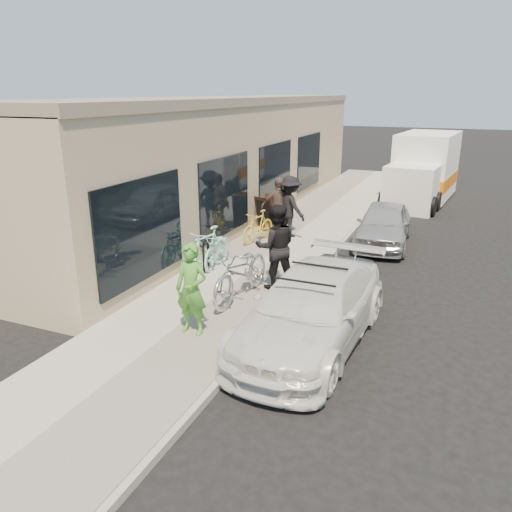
% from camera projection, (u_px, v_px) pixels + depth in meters
% --- Properties ---
extents(ground, '(120.00, 120.00, 0.00)m').
position_uv_depth(ground, '(296.00, 327.00, 9.80)').
color(ground, black).
rests_on(ground, ground).
extents(sidewalk, '(3.00, 34.00, 0.15)m').
position_uv_depth(sidewalk, '(260.00, 264.00, 13.13)').
color(sidewalk, '#A4A093').
rests_on(sidewalk, ground).
extents(curb, '(0.12, 34.00, 0.13)m').
position_uv_depth(curb, '(317.00, 272.00, 12.57)').
color(curb, '#9A938D').
rests_on(curb, ground).
extents(storefront, '(3.60, 20.00, 4.22)m').
position_uv_depth(storefront, '(230.00, 158.00, 18.05)').
color(storefront, tan).
rests_on(storefront, ground).
extents(bike_rack, '(0.18, 0.53, 0.77)m').
position_uv_depth(bike_rack, '(206.00, 252.00, 12.38)').
color(bike_rack, black).
rests_on(bike_rack, sidewalk).
extents(sandwich_board, '(0.80, 0.81, 1.08)m').
position_uv_depth(sandwich_board, '(268.00, 212.00, 16.05)').
color(sandwich_board, black).
rests_on(sandwich_board, sidewalk).
extents(sedan_white, '(2.15, 4.74, 1.39)m').
position_uv_depth(sedan_white, '(312.00, 309.00, 9.00)').
color(sedan_white, silver).
rests_on(sedan_white, ground).
extents(sedan_silver, '(1.71, 3.78, 1.26)m').
position_uv_depth(sedan_silver, '(384.00, 224.00, 14.88)').
color(sedan_silver, '#A9A9AE').
rests_on(sedan_silver, ground).
extents(moving_truck, '(2.63, 5.79, 2.76)m').
position_uv_depth(moving_truck, '(423.00, 172.00, 20.77)').
color(moving_truck, white).
rests_on(moving_truck, ground).
extents(tandem_bike, '(0.93, 2.33, 1.20)m').
position_uv_depth(tandem_bike, '(242.00, 272.00, 10.61)').
color(tandem_bike, silver).
rests_on(tandem_bike, sidewalk).
extents(woman_rider, '(0.63, 0.42, 1.71)m').
position_uv_depth(woman_rider, '(191.00, 289.00, 9.01)').
color(woman_rider, '#4A9431').
rests_on(woman_rider, sidewalk).
extents(man_standing, '(1.18, 1.10, 1.94)m').
position_uv_depth(man_standing, '(276.00, 247.00, 11.08)').
color(man_standing, black).
rests_on(man_standing, sidewalk).
extents(cruiser_bike_a, '(0.80, 1.83, 1.07)m').
position_uv_depth(cruiser_bike_a, '(208.00, 249.00, 12.36)').
color(cruiser_bike_a, '#9CE9E0').
rests_on(cruiser_bike_a, sidewalk).
extents(cruiser_bike_b, '(0.79, 1.75, 0.89)m').
position_uv_depth(cruiser_bike_b, '(218.00, 248.00, 12.75)').
color(cruiser_bike_b, '#9CE9E0').
rests_on(cruiser_bike_b, sidewalk).
extents(cruiser_bike_c, '(0.74, 1.57, 0.91)m').
position_uv_depth(cruiser_bike_c, '(258.00, 226.00, 14.77)').
color(cruiser_bike_c, gold).
rests_on(cruiser_bike_c, sidewalk).
extents(bystander_a, '(1.39, 1.23, 1.86)m').
position_uv_depth(bystander_a, '(290.00, 207.00, 15.12)').
color(bystander_a, black).
rests_on(bystander_a, sidewalk).
extents(bystander_b, '(1.13, 0.95, 1.81)m').
position_uv_depth(bystander_b, '(278.00, 207.00, 15.19)').
color(bystander_b, brown).
rests_on(bystander_b, sidewalk).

